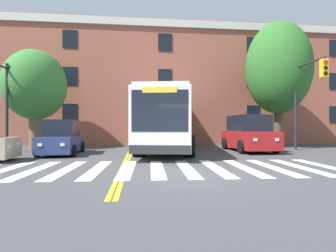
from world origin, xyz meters
TOP-DOWN VIEW (x-y plane):
  - ground_plane at (0.00, 0.00)m, footprint 120.00×120.00m
  - crosswalk at (-0.84, 1.14)m, footprint 13.27×4.54m
  - lane_line_yellow_inner at (-2.11, 15.14)m, footprint 0.12×36.00m
  - lane_line_yellow_outer at (-1.95, 15.14)m, footprint 0.12×36.00m
  - city_bus at (0.36, 8.21)m, footprint 4.57×12.22m
  - car_navy_near_lane at (-5.64, 6.46)m, footprint 2.06×4.10m
  - car_red_far_lane at (5.10, 7.12)m, footprint 2.26×4.71m
  - car_white_behind_bus at (1.10, 18.04)m, footprint 2.41×3.96m
  - traffic_light_near_corner at (8.50, 6.57)m, footprint 0.35×2.95m
  - street_tree_curbside_large at (8.32, 9.45)m, footprint 5.92×5.89m
  - street_tree_curbside_small at (-8.25, 9.69)m, footprint 5.34×5.46m
  - building_facade at (0.54, 15.73)m, footprint 36.83×6.29m

SIDE VIEW (x-z plane):
  - ground_plane at x=0.00m, z-range 0.00..0.00m
  - lane_line_yellow_inner at x=-2.11m, z-range 0.00..0.01m
  - lane_line_yellow_outer at x=-1.95m, z-range 0.00..0.01m
  - crosswalk at x=-0.84m, z-range 0.00..0.01m
  - car_white_behind_bus at x=1.10m, z-range -0.07..1.65m
  - car_navy_near_lane at x=-5.64m, z-range -0.08..1.77m
  - car_red_far_lane at x=5.10m, z-range -0.06..2.12m
  - city_bus at x=0.36m, z-range 0.15..3.53m
  - traffic_light_near_corner at x=8.50m, z-range 0.92..6.69m
  - street_tree_curbside_small at x=-8.25m, z-range 0.91..7.41m
  - building_facade at x=0.54m, z-range 0.01..10.18m
  - street_tree_curbside_large at x=8.32m, z-range 1.17..10.11m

